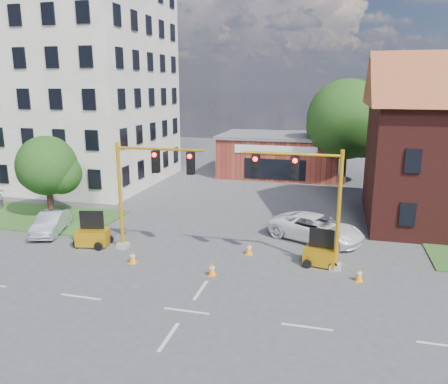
# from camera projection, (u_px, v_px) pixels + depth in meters

# --- Properties ---
(ground) EXTENTS (120.00, 120.00, 0.00)m
(ground) POSITION_uv_depth(u_px,v_px,m) (186.00, 311.00, 18.33)
(ground) COLOR #414144
(ground) RESTS_ON ground
(lane_markings) EXTENTS (60.00, 36.00, 0.01)m
(lane_markings) POSITION_uv_depth(u_px,v_px,m) (158.00, 352.00, 15.51)
(lane_markings) COLOR silver
(lane_markings) RESTS_ON ground
(office_block) EXTENTS (18.40, 15.40, 20.60)m
(office_block) POSITION_uv_depth(u_px,v_px,m) (61.00, 74.00, 41.36)
(office_block) COLOR beige
(office_block) RESTS_ON ground
(brick_shop) EXTENTS (12.40, 8.40, 4.30)m
(brick_shop) POSITION_uv_depth(u_px,v_px,m) (280.00, 154.00, 46.01)
(brick_shop) COLOR maroon
(brick_shop) RESTS_ON ground
(tree_large) EXTENTS (7.84, 7.47, 9.90)m
(tree_large) POSITION_uv_depth(u_px,v_px,m) (351.00, 122.00, 40.71)
(tree_large) COLOR #372014
(tree_large) RESTS_ON ground
(tree_nw_front) EXTENTS (4.42, 4.21, 5.83)m
(tree_nw_front) POSITION_uv_depth(u_px,v_px,m) (50.00, 168.00, 30.79)
(tree_nw_front) COLOR #372014
(tree_nw_front) RESTS_ON ground
(signal_mast_west) EXTENTS (5.30, 0.60, 6.20)m
(signal_mast_west) POSITION_uv_depth(u_px,v_px,m) (146.00, 184.00, 24.10)
(signal_mast_west) COLOR gray
(signal_mast_west) RESTS_ON ground
(signal_mast_east) EXTENTS (5.30, 0.60, 6.20)m
(signal_mast_east) POSITION_uv_depth(u_px,v_px,m) (306.00, 194.00, 21.98)
(signal_mast_east) COLOR gray
(signal_mast_east) RESTS_ON ground
(trailer_west) EXTENTS (2.01, 1.56, 2.04)m
(trailer_west) POSITION_uv_depth(u_px,v_px,m) (93.00, 235.00, 25.67)
(trailer_west) COLOR orange
(trailer_west) RESTS_ON ground
(trailer_east) EXTENTS (1.84, 1.39, 1.91)m
(trailer_east) POSITION_uv_depth(u_px,v_px,m) (321.00, 254.00, 22.89)
(trailer_east) COLOR orange
(trailer_east) RESTS_ON ground
(cone_a) EXTENTS (0.40, 0.40, 0.70)m
(cone_a) POSITION_uv_depth(u_px,v_px,m) (133.00, 257.00, 23.19)
(cone_a) COLOR orange
(cone_a) RESTS_ON ground
(cone_b) EXTENTS (0.40, 0.40, 0.70)m
(cone_b) POSITION_uv_depth(u_px,v_px,m) (249.00, 249.00, 24.40)
(cone_b) COLOR orange
(cone_b) RESTS_ON ground
(cone_c) EXTENTS (0.40, 0.40, 0.70)m
(cone_c) POSITION_uv_depth(u_px,v_px,m) (212.00, 269.00, 21.67)
(cone_c) COLOR orange
(cone_c) RESTS_ON ground
(cone_d) EXTENTS (0.40, 0.40, 0.70)m
(cone_d) POSITION_uv_depth(u_px,v_px,m) (359.00, 275.00, 21.04)
(cone_d) COLOR orange
(cone_d) RESTS_ON ground
(pickup_white) EXTENTS (6.31, 4.77, 1.59)m
(pickup_white) POSITION_uv_depth(u_px,v_px,m) (316.00, 228.00, 26.49)
(pickup_white) COLOR white
(pickup_white) RESTS_ON ground
(sedan_silver_front) EXTENTS (2.58, 4.38, 1.36)m
(sedan_silver_front) POSITION_uv_depth(u_px,v_px,m) (51.00, 223.00, 27.85)
(sedan_silver_front) COLOR #B9BBC1
(sedan_silver_front) RESTS_ON ground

